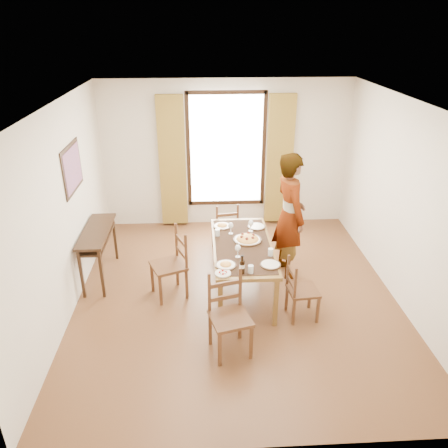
{
  "coord_description": "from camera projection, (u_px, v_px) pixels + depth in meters",
  "views": [
    {
      "loc": [
        -0.47,
        -5.26,
        3.62
      ],
      "look_at": [
        -0.16,
        0.28,
        1.0
      ],
      "focal_mm": 35.0,
      "sensor_mm": 36.0,
      "label": 1
    }
  ],
  "objects": [
    {
      "name": "caprese_plate",
      "position": [
        223.0,
        272.0,
        5.39
      ],
      "size": [
        0.2,
        0.2,
        0.04
      ],
      "primitive_type": null,
      "color": "silver",
      "rests_on": "dining_table"
    },
    {
      "name": "plate_se",
      "position": [
        270.0,
        263.0,
        5.57
      ],
      "size": [
        0.27,
        0.27,
        0.05
      ],
      "primitive_type": null,
      "color": "silver",
      "rests_on": "dining_table"
    },
    {
      "name": "chair_east",
      "position": [
        301.0,
        291.0,
        5.68
      ],
      "size": [
        0.41,
        0.41,
        0.86
      ],
      "rotation": [
        0.0,
        0.0,
        1.67
      ],
      "color": "#512B1B",
      "rests_on": "ground"
    },
    {
      "name": "console_table",
      "position": [
        97.0,
        237.0,
        6.46
      ],
      "size": [
        0.38,
        1.2,
        0.8
      ],
      "color": "black",
      "rests_on": "ground"
    },
    {
      "name": "tumbler_c",
      "position": [
        251.0,
        269.0,
        5.4
      ],
      "size": [
        0.07,
        0.07,
        0.1
      ],
      "primitive_type": "cylinder",
      "color": "silver",
      "rests_on": "dining_table"
    },
    {
      "name": "tumbler_b",
      "position": [
        217.0,
        232.0,
        6.32
      ],
      "size": [
        0.07,
        0.07,
        0.1
      ],
      "primitive_type": "cylinder",
      "color": "silver",
      "rests_on": "dining_table"
    },
    {
      "name": "chair_west",
      "position": [
        171.0,
        266.0,
        6.13
      ],
      "size": [
        0.58,
        0.58,
        1.01
      ],
      "rotation": [
        0.0,
        0.0,
        -1.18
      ],
      "color": "#512B1B",
      "rests_on": "ground"
    },
    {
      "name": "wine_glass_b",
      "position": [
        251.0,
        226.0,
        6.43
      ],
      "size": [
        0.08,
        0.08,
        0.18
      ],
      "primitive_type": null,
      "color": "white",
      "rests_on": "dining_table"
    },
    {
      "name": "pasta_platter",
      "position": [
        248.0,
        237.0,
        6.18
      ],
      "size": [
        0.4,
        0.4,
        0.1
      ],
      "primitive_type": null,
      "color": "#BA6417",
      "rests_on": "dining_table"
    },
    {
      "name": "chair_north",
      "position": [
        225.0,
        229.0,
        7.31
      ],
      "size": [
        0.46,
        0.46,
        0.91
      ],
      "rotation": [
        0.0,
        0.0,
        3.31
      ],
      "color": "#512B1B",
      "rests_on": "ground"
    },
    {
      "name": "plate_ne",
      "position": [
        257.0,
        225.0,
        6.59
      ],
      "size": [
        0.27,
        0.27,
        0.05
      ],
      "primitive_type": null,
      "color": "silver",
      "rests_on": "dining_table"
    },
    {
      "name": "wine_glass_a",
      "position": [
        238.0,
        251.0,
        5.74
      ],
      "size": [
        0.08,
        0.08,
        0.18
      ],
      "primitive_type": null,
      "color": "white",
      "rests_on": "dining_table"
    },
    {
      "name": "plate_nw",
      "position": [
        222.0,
        225.0,
        6.6
      ],
      "size": [
        0.27,
        0.27,
        0.05
      ],
      "primitive_type": null,
      "color": "silver",
      "rests_on": "dining_table"
    },
    {
      "name": "room_shell",
      "position": [
        236.0,
        192.0,
        5.77
      ],
      "size": [
        4.6,
        5.1,
        2.74
      ],
      "color": "beige",
      "rests_on": "ground"
    },
    {
      "name": "wine_bottle",
      "position": [
        242.0,
        264.0,
        5.36
      ],
      "size": [
        0.07,
        0.07,
        0.25
      ],
      "primitive_type": null,
      "color": "black",
      "rests_on": "dining_table"
    },
    {
      "name": "tumbler_a",
      "position": [
        271.0,
        252.0,
        5.8
      ],
      "size": [
        0.07,
        0.07,
        0.1
      ],
      "primitive_type": "cylinder",
      "color": "silver",
      "rests_on": "dining_table"
    },
    {
      "name": "man",
      "position": [
        290.0,
        216.0,
        6.48
      ],
      "size": [
        0.89,
        0.75,
        1.93
      ],
      "primitive_type": "imported",
      "rotation": [
        0.0,
        0.0,
        1.78
      ],
      "color": "#9C9EA5",
      "rests_on": "ground"
    },
    {
      "name": "dining_table",
      "position": [
        242.0,
        249.0,
        6.13
      ],
      "size": [
        0.82,
        1.78,
        0.76
      ],
      "color": "brown",
      "rests_on": "ground"
    },
    {
      "name": "chair_south",
      "position": [
        229.0,
        317.0,
        5.08
      ],
      "size": [
        0.54,
        0.54,
        1.0
      ],
      "rotation": [
        0.0,
        0.0,
        0.26
      ],
      "color": "#512B1B",
      "rests_on": "ground"
    },
    {
      "name": "plate_sw",
      "position": [
        226.0,
        264.0,
        5.56
      ],
      "size": [
        0.27,
        0.27,
        0.05
      ],
      "primitive_type": null,
      "color": "silver",
      "rests_on": "dining_table"
    },
    {
      "name": "ground",
      "position": [
        236.0,
        294.0,
        6.32
      ],
      "size": [
        5.0,
        5.0,
        0.0
      ],
      "primitive_type": "plane",
      "color": "#522D19",
      "rests_on": "ground"
    },
    {
      "name": "wine_glass_c",
      "position": [
        231.0,
        228.0,
        6.36
      ],
      "size": [
        0.08,
        0.08,
        0.18
      ],
      "primitive_type": null,
      "color": "white",
      "rests_on": "dining_table"
    }
  ]
}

